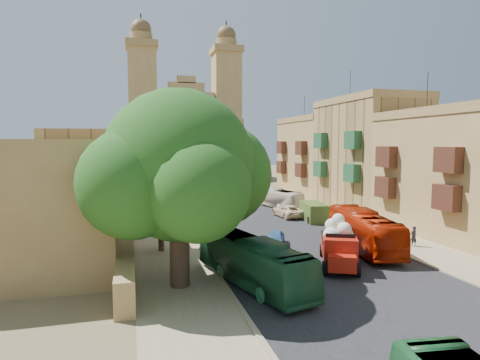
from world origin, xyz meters
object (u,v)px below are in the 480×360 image
car_cream (287,211)px  street_tree_c (148,180)px  olive_pickup (314,212)px  bus_cream_east (277,198)px  street_tree_a (161,210)px  car_dkblue (184,191)px  bus_red_east (363,230)px  red_truck (339,244)px  car_white_b (239,198)px  ficus_tree (180,171)px  street_tree_d (145,177)px  bus_green_north (252,261)px  street_tree_b (153,187)px  pedestrian_c (367,220)px  car_blue_b (189,182)px  pedestrian_a (414,236)px  car_blue_a (275,238)px  car_white_a (215,204)px  church (183,138)px

car_cream → street_tree_c: bearing=-45.2°
car_cream → olive_pickup: bearing=119.0°
bus_cream_east → street_tree_a: bearing=31.4°
car_dkblue → bus_red_east: bearing=-64.6°
red_truck → car_white_b: 29.38m
ficus_tree → olive_pickup: size_ratio=2.29×
street_tree_d → bus_cream_east: bearing=-48.9°
bus_green_north → street_tree_b: bearing=87.7°
street_tree_d → car_dkblue: (5.88, -2.85, -2.19)m
street_tree_b → car_dkblue: 22.15m
car_cream → pedestrian_c: size_ratio=2.77×
car_cream → pedestrian_c: bearing=118.5°
ficus_tree → bus_green_north: bearing=-12.2°
car_blue_b → pedestrian_a: (10.65, -53.38, 0.19)m
car_cream → pedestrian_c: pedestrian_c is taller
bus_cream_east → pedestrian_a: bearing=82.9°
street_tree_d → car_dkblue: bearing=-25.9°
ficus_tree → car_blue_a: ficus_tree is taller
street_tree_b → car_blue_a: (9.00, -12.69, -3.04)m
olive_pickup → bus_cream_east: size_ratio=0.57×
bus_green_north → car_white_b: size_ratio=2.44×
bus_red_east → pedestrian_a: bearing=-174.3°
olive_pickup → street_tree_b: bearing=166.4°
red_truck → car_white_a: size_ratio=1.39×
church → car_white_b: 45.10m
church → car_cream: 56.62m
street_tree_a → street_tree_d: bearing=90.0°
olive_pickup → red_truck: bearing=-109.5°
bus_cream_east → car_blue_a: (-6.94, -18.43, -0.62)m
street_tree_c → street_tree_b: bearing=-90.0°
car_dkblue → street_tree_c: bearing=-111.8°
street_tree_d → car_blue_b: street_tree_d is taller
red_truck → ficus_tree: bearing=-174.2°
street_tree_b → red_truck: size_ratio=0.89×
bus_green_north → car_white_b: bus_green_north is taller
car_blue_b → olive_pickup: bearing=-75.5°
street_tree_c → street_tree_d: size_ratio=1.20×
bus_green_north → pedestrian_c: size_ratio=5.58×
olive_pickup → pedestrian_c: 5.95m
bus_cream_east → street_tree_c: bearing=-38.1°
bus_cream_east → olive_pickup: bearing=76.7°
olive_pickup → pedestrian_a: (3.05, -11.85, -0.12)m
car_cream → car_white_b: 11.84m
ficus_tree → car_blue_a: size_ratio=3.28×
bus_cream_east → car_white_b: bus_cream_east is taller
olive_pickup → pedestrian_a: bearing=-75.6°
street_tree_a → olive_pickup: street_tree_a is taller
street_tree_c → pedestrian_a: size_ratio=3.11×
pedestrian_c → church: bearing=-168.9°
olive_pickup → car_white_b: bearing=107.0°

